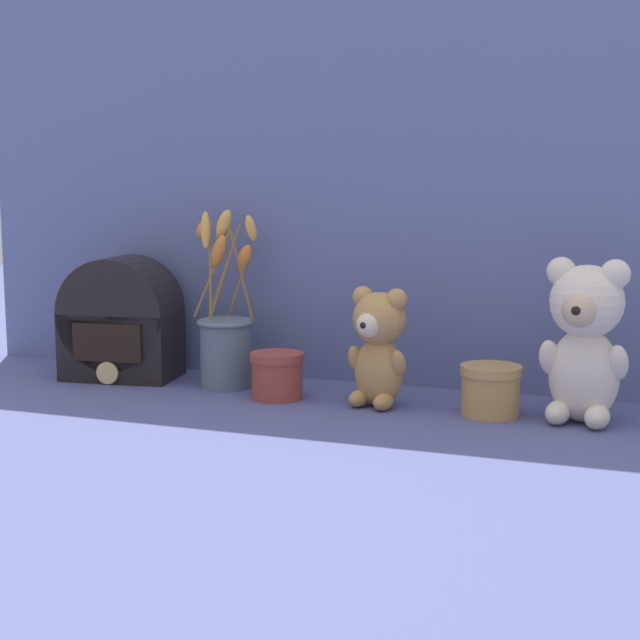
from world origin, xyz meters
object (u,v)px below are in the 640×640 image
teddy_bear_large (585,338)px  vintage_radio (121,324)px  flower_vase (226,336)px  decorative_tin_tall (491,390)px  decorative_tin_short (277,375)px  teddy_bear_medium (378,345)px

teddy_bear_large → vintage_radio: bearing=176.8°
flower_vase → decorative_tin_tall: size_ratio=3.26×
flower_vase → decorative_tin_short: (0.12, -0.05, -0.05)m
flower_vase → decorative_tin_tall: 0.47m
teddy_bear_medium → vintage_radio: vintage_radio is taller
teddy_bear_medium → teddy_bear_large: bearing=0.9°
teddy_bear_medium → decorative_tin_short: teddy_bear_medium is taller
decorative_tin_short → vintage_radio: bearing=170.2°
teddy_bear_medium → flower_vase: size_ratio=0.62×
teddy_bear_large → flower_vase: bearing=175.8°
teddy_bear_medium → decorative_tin_tall: 0.19m
teddy_bear_large → decorative_tin_tall: (-0.14, -0.00, -0.09)m
flower_vase → vintage_radio: 0.21m
teddy_bear_medium → decorative_tin_tall: bearing=0.8°
flower_vase → decorative_tin_tall: bearing=-5.7°
decorative_tin_short → teddy_bear_large: bearing=1.2°
teddy_bear_large → decorative_tin_tall: 0.16m
teddy_bear_medium → vintage_radio: size_ratio=0.87×
teddy_bear_medium → decorative_tin_short: bearing=-178.2°
decorative_tin_tall → teddy_bear_large: bearing=1.0°
vintage_radio → decorative_tin_short: 0.34m
teddy_bear_large → teddy_bear_medium: 0.32m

